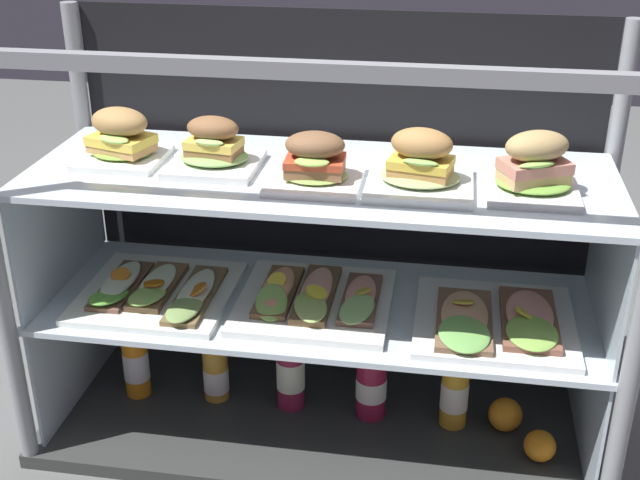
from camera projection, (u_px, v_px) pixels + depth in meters
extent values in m
cube|color=#575857|center=(320.00, 430.00, 2.01)|extent=(6.00, 6.00, 0.02)
cube|color=#343635|center=(320.00, 421.00, 2.00)|extent=(1.29, 0.51, 0.03)
cylinder|color=gray|center=(639.00, 332.00, 1.50)|extent=(0.04, 0.04, 0.95)
cylinder|color=gray|center=(92.00, 194.00, 2.10)|extent=(0.04, 0.04, 0.95)
cylinder|color=gray|center=(602.00, 227.00, 1.92)|extent=(0.04, 0.04, 0.95)
cube|color=gray|center=(297.00, 70.00, 1.40)|extent=(1.25, 0.03, 0.03)
cube|color=black|center=(337.00, 200.00, 2.02)|extent=(1.21, 0.01, 0.91)
cube|color=silver|center=(76.00, 341.00, 2.01)|extent=(0.01, 0.43, 0.30)
cube|color=silver|center=(588.00, 388.00, 1.84)|extent=(0.01, 0.43, 0.30)
cube|color=silver|center=(320.00, 305.00, 1.86)|extent=(1.23, 0.45, 0.01)
cube|color=silver|center=(59.00, 224.00, 1.88)|extent=(0.01, 0.43, 0.29)
cube|color=silver|center=(609.00, 263.00, 1.71)|extent=(0.01, 0.43, 0.29)
cube|color=silver|center=(320.00, 176.00, 1.73)|extent=(1.23, 0.45, 0.01)
cube|color=white|center=(123.00, 158.00, 1.79)|extent=(0.18, 0.18, 0.01)
ellipsoid|color=#7FAA40|center=(123.00, 152.00, 1.78)|extent=(0.13, 0.11, 0.01)
cube|color=tan|center=(122.00, 147.00, 1.78)|extent=(0.15, 0.12, 0.02)
cube|color=#EBCA49|center=(121.00, 139.00, 1.77)|extent=(0.15, 0.13, 0.02)
ellipsoid|color=#9BC85D|center=(113.00, 139.00, 1.73)|extent=(0.08, 0.05, 0.02)
ellipsoid|color=#A77E48|center=(119.00, 122.00, 1.76)|extent=(0.15, 0.13, 0.06)
cube|color=white|center=(215.00, 165.00, 1.75)|extent=(0.19, 0.19, 0.02)
ellipsoid|color=#88BD61|center=(214.00, 157.00, 1.74)|extent=(0.14, 0.12, 0.02)
cube|color=#9A6940|center=(214.00, 152.00, 1.74)|extent=(0.12, 0.09, 0.02)
cube|color=#EEC950|center=(214.00, 143.00, 1.73)|extent=(0.12, 0.09, 0.02)
ellipsoid|color=#A4D271|center=(209.00, 142.00, 1.69)|extent=(0.07, 0.03, 0.01)
ellipsoid|color=brown|center=(213.00, 128.00, 1.71)|extent=(0.12, 0.09, 0.05)
cube|color=white|center=(315.00, 181.00, 1.67)|extent=(0.19, 0.19, 0.01)
ellipsoid|color=#96B959|center=(315.00, 175.00, 1.66)|extent=(0.13, 0.11, 0.01)
cube|color=#906440|center=(315.00, 169.00, 1.66)|extent=(0.12, 0.09, 0.02)
cube|color=#BF4828|center=(315.00, 161.00, 1.65)|extent=(0.12, 0.09, 0.01)
ellipsoid|color=#A8D45B|center=(312.00, 162.00, 1.61)|extent=(0.07, 0.03, 0.02)
ellipsoid|color=brown|center=(315.00, 145.00, 1.64)|extent=(0.12, 0.09, 0.05)
cube|color=white|center=(420.00, 184.00, 1.65)|extent=(0.21, 0.21, 0.02)
ellipsoid|color=#A5B975|center=(420.00, 176.00, 1.64)|extent=(0.16, 0.13, 0.02)
cube|color=tan|center=(420.00, 171.00, 1.63)|extent=(0.13, 0.10, 0.02)
cube|color=gold|center=(421.00, 162.00, 1.63)|extent=(0.13, 0.11, 0.02)
ellipsoid|color=#8FBC5D|center=(420.00, 162.00, 1.59)|extent=(0.07, 0.04, 0.01)
ellipsoid|color=#AA7B45|center=(422.00, 143.00, 1.61)|extent=(0.14, 0.11, 0.06)
cube|color=white|center=(532.00, 191.00, 1.62)|extent=(0.18, 0.18, 0.02)
ellipsoid|color=#76AE41|center=(533.00, 183.00, 1.61)|extent=(0.14, 0.12, 0.02)
cube|color=tan|center=(534.00, 176.00, 1.60)|extent=(0.14, 0.12, 0.02)
cube|color=tan|center=(535.00, 166.00, 1.59)|extent=(0.15, 0.13, 0.02)
ellipsoid|color=#9ED05D|center=(537.00, 165.00, 1.55)|extent=(0.08, 0.06, 0.02)
ellipsoid|color=tan|center=(537.00, 146.00, 1.58)|extent=(0.15, 0.13, 0.06)
cube|color=white|center=(158.00, 293.00, 1.88)|extent=(0.34, 0.33, 0.01)
cube|color=brown|center=(121.00, 286.00, 1.88)|extent=(0.08, 0.23, 0.01)
ellipsoid|color=#65B13F|center=(109.00, 296.00, 1.82)|extent=(0.10, 0.13, 0.03)
ellipsoid|color=#E4F1C8|center=(121.00, 280.00, 1.88)|extent=(0.07, 0.19, 0.02)
cylinder|color=orange|center=(121.00, 275.00, 1.87)|extent=(0.04, 0.04, 0.02)
cube|color=brown|center=(158.00, 287.00, 1.88)|extent=(0.08, 0.22, 0.01)
ellipsoid|color=#98CA5D|center=(147.00, 296.00, 1.81)|extent=(0.09, 0.12, 0.02)
ellipsoid|color=#E1F1C6|center=(157.00, 281.00, 1.87)|extent=(0.07, 0.18, 0.01)
cylinder|color=orange|center=(154.00, 283.00, 1.84)|extent=(0.06, 0.06, 0.01)
cube|color=brown|center=(196.00, 295.00, 1.84)|extent=(0.08, 0.26, 0.01)
ellipsoid|color=#7D9C54|center=(184.00, 308.00, 1.77)|extent=(0.07, 0.13, 0.02)
ellipsoid|color=silver|center=(195.00, 290.00, 1.84)|extent=(0.07, 0.21, 0.01)
cylinder|color=orange|center=(196.00, 290.00, 1.82)|extent=(0.05, 0.05, 0.03)
cube|color=white|center=(315.00, 302.00, 1.84)|extent=(0.34, 0.33, 0.02)
cube|color=brown|center=(278.00, 292.00, 1.85)|extent=(0.08, 0.23, 0.01)
ellipsoid|color=#98CA5C|center=(272.00, 302.00, 1.78)|extent=(0.09, 0.13, 0.04)
ellipsoid|color=#EEA379|center=(278.00, 286.00, 1.85)|extent=(0.07, 0.19, 0.02)
cylinder|color=yellow|center=(277.00, 280.00, 1.84)|extent=(0.05, 0.05, 0.03)
cube|color=brown|center=(317.00, 295.00, 1.84)|extent=(0.08, 0.26, 0.02)
ellipsoid|color=#A5C865|center=(311.00, 306.00, 1.76)|extent=(0.10, 0.14, 0.02)
ellipsoid|color=#E1A28F|center=(317.00, 289.00, 1.83)|extent=(0.07, 0.21, 0.01)
cylinder|color=yellow|center=(318.00, 293.00, 1.79)|extent=(0.06, 0.06, 0.02)
cube|color=brown|center=(360.00, 299.00, 1.82)|extent=(0.08, 0.22, 0.01)
ellipsoid|color=#94C36F|center=(357.00, 309.00, 1.76)|extent=(0.09, 0.12, 0.03)
ellipsoid|color=#E0968A|center=(361.00, 294.00, 1.81)|extent=(0.07, 0.18, 0.01)
cylinder|color=yellow|center=(363.00, 291.00, 1.81)|extent=(0.05, 0.05, 0.02)
cube|color=white|center=(494.00, 322.00, 1.77)|extent=(0.34, 0.33, 0.01)
cube|color=brown|center=(464.00, 320.00, 1.74)|extent=(0.12, 0.25, 0.01)
ellipsoid|color=#71B254|center=(464.00, 334.00, 1.67)|extent=(0.12, 0.14, 0.03)
ellipsoid|color=#E1A77F|center=(465.00, 314.00, 1.74)|extent=(0.10, 0.20, 0.02)
cylinder|color=yellow|center=(463.00, 302.00, 1.76)|extent=(0.05, 0.05, 0.02)
cube|color=brown|center=(529.00, 319.00, 1.75)|extent=(0.12, 0.25, 0.01)
ellipsoid|color=#85B74B|center=(532.00, 333.00, 1.67)|extent=(0.12, 0.14, 0.03)
ellipsoid|color=#E59A89|center=(530.00, 313.00, 1.74)|extent=(0.10, 0.20, 0.01)
cylinder|color=yellow|center=(524.00, 313.00, 1.72)|extent=(0.06, 0.06, 0.03)
cylinder|color=orange|center=(136.00, 359.00, 2.03)|extent=(0.06, 0.06, 0.20)
cylinder|color=silver|center=(136.00, 365.00, 2.04)|extent=(0.06, 0.06, 0.08)
cylinder|color=orange|center=(131.00, 318.00, 1.98)|extent=(0.03, 0.03, 0.04)
cylinder|color=black|center=(130.00, 308.00, 1.97)|extent=(0.04, 0.04, 0.01)
cylinder|color=gold|center=(216.00, 371.00, 2.03)|extent=(0.06, 0.06, 0.15)
cylinder|color=white|center=(216.00, 378.00, 2.04)|extent=(0.06, 0.06, 0.06)
cylinder|color=gold|center=(214.00, 339.00, 1.99)|extent=(0.03, 0.03, 0.03)
cylinder|color=black|center=(213.00, 331.00, 1.98)|extent=(0.04, 0.04, 0.01)
cylinder|color=#992243|center=(291.00, 373.00, 1.99)|extent=(0.07, 0.07, 0.18)
cylinder|color=#ECEECE|center=(291.00, 373.00, 1.99)|extent=(0.07, 0.07, 0.08)
cylinder|color=maroon|center=(290.00, 332.00, 1.94)|extent=(0.03, 0.03, 0.04)
cylinder|color=black|center=(290.00, 322.00, 1.93)|extent=(0.04, 0.04, 0.01)
cylinder|color=maroon|center=(371.00, 384.00, 1.96)|extent=(0.07, 0.07, 0.17)
cylinder|color=silver|center=(371.00, 387.00, 1.97)|extent=(0.07, 0.07, 0.05)
cylinder|color=#9C1D43|center=(373.00, 344.00, 1.91)|extent=(0.04, 0.04, 0.05)
cylinder|color=silver|center=(373.00, 333.00, 1.90)|extent=(0.04, 0.04, 0.01)
cylinder|color=gold|center=(455.00, 390.00, 1.93)|extent=(0.06, 0.06, 0.19)
cylinder|color=silver|center=(454.00, 395.00, 1.93)|extent=(0.06, 0.06, 0.07)
cylinder|color=gold|center=(458.00, 349.00, 1.88)|extent=(0.03, 0.03, 0.04)
cylinder|color=white|center=(459.00, 340.00, 1.87)|extent=(0.03, 0.03, 0.01)
sphere|color=orange|center=(505.00, 415.00, 1.93)|extent=(0.08, 0.08, 0.08)
sphere|color=orange|center=(540.00, 446.00, 1.84)|extent=(0.07, 0.07, 0.07)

